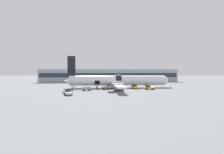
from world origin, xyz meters
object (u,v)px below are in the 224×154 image
Objects in this scene: baggage_cart_queued at (87,89)px; ground_crew_supervisor at (111,88)px; baggage_tug_mid at (68,92)px; baggage_tug_spare at (135,87)px; airplane at (117,81)px; baggage_cart_loading at (106,88)px; ground_crew_loader_b at (117,86)px; ground_crew_driver at (98,88)px; baggage_tug_rear at (112,90)px; ground_crew_loader_a at (97,86)px; baggage_tug_lead at (149,88)px.

ground_crew_supervisor is (7.34, -0.50, 0.33)m from baggage_cart_queued.
baggage_tug_mid is 1.19× the size of baggage_tug_spare.
airplane is 13.04× the size of baggage_tug_spare.
baggage_cart_loading is at bearing 19.06° from baggage_cart_queued.
ground_crew_loader_b reaches higher than baggage_tug_spare.
ground_crew_driver is 4.10m from ground_crew_supervisor.
ground_crew_supervisor is (-2.98, -7.37, -1.76)m from airplane.
baggage_tug_mid is at bearing -163.32° from baggage_tug_rear.
baggage_tug_rear is 4.22m from ground_crew_supervisor.
ground_crew_loader_a is at bearing 47.13° from baggage_cart_queued.
baggage_tug_lead is 1.13× the size of baggage_tug_spare.
baggage_cart_queued is (4.05, 8.13, -0.10)m from baggage_tug_mid.
ground_crew_supervisor is (3.90, -1.24, 0.06)m from ground_crew_driver.
ground_crew_supervisor is at bearing -175.55° from baggage_tug_lead.
baggage_tug_spare is (8.70, 7.58, 0.02)m from baggage_tug_rear.
ground_crew_supervisor is (-0.00, 4.22, 0.27)m from baggage_tug_rear.
ground_crew_driver is at bearing 49.82° from baggage_tug_mid.
baggage_tug_mid is at bearing -116.51° from baggage_cart_queued.
ground_crew_loader_b reaches higher than ground_crew_supervisor.
baggage_cart_queued is at bearing -132.87° from ground_crew_loader_a.
baggage_cart_loading is at bearing 115.52° from ground_crew_supervisor.
baggage_tug_lead is 0.93× the size of baggage_cart_loading.
baggage_tug_lead is at bearing 22.02° from baggage_tug_rear.
baggage_tug_lead is at bearing 4.45° from ground_crew_supervisor.
baggage_tug_lead reaches higher than baggage_cart_loading.
ground_crew_loader_a reaches higher than ground_crew_loader_b.
airplane is 10.83× the size of baggage_cart_queued.
ground_crew_loader_a is at bearing 119.03° from baggage_tug_rear.
airplane is 23.36× the size of ground_crew_supervisor.
baggage_tug_spare is 9.97m from baggage_cart_loading.
airplane is 3.14m from ground_crew_loader_b.
ground_crew_loader_a reaches higher than baggage_tug_lead.
baggage_tug_mid reaches higher than baggage_tug_spare.
ground_crew_driver reaches higher than baggage_tug_lead.
ground_crew_supervisor is at bearing -3.86° from baggage_cart_queued.
baggage_tug_mid is (-14.38, -15.00, -1.99)m from airplane.
ground_crew_loader_b reaches higher than baggage_tug_rear.
baggage_cart_loading is at bearing 45.23° from baggage_tug_mid.
ground_crew_loader_b is at bearing 27.55° from baggage_cart_loading.
ground_crew_loader_b is (-0.09, -2.61, -1.74)m from airplane.
baggage_tug_spare is at bearing 150.77° from baggage_tug_lead.
ground_crew_supervisor reaches higher than baggage_tug_mid.
baggage_tug_mid is at bearing -133.78° from airplane.
ground_crew_driver reaches higher than baggage_tug_mid.
baggage_tug_lead is (9.93, -6.37, -2.03)m from airplane.
baggage_tug_mid is 22.91m from baggage_tug_spare.
baggage_cart_loading is 1.01× the size of baggage_cart_queued.
airplane reaches higher than ground_crew_driver.
baggage_tug_rear reaches higher than baggage_tug_spare.
airplane is 12.14m from baggage_tug_rear.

